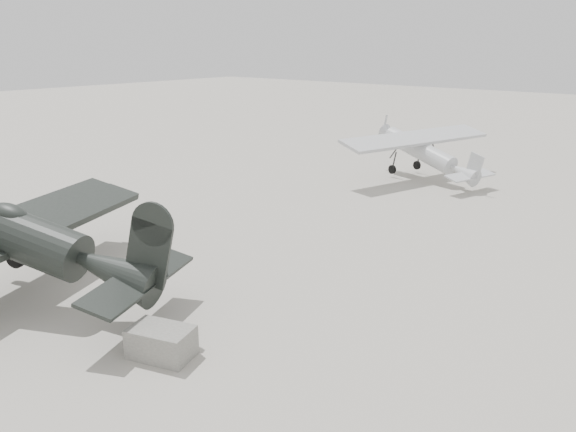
{
  "coord_description": "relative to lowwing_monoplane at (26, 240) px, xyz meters",
  "views": [
    {
      "loc": [
        11.69,
        -11.56,
        7.38
      ],
      "look_at": [
        -0.31,
        3.07,
        1.5
      ],
      "focal_mm": 35.0,
      "sensor_mm": 36.0,
      "label": 1
    }
  ],
  "objects": [
    {
      "name": "equipment_block",
      "position": [
        5.09,
        0.58,
        -1.67
      ],
      "size": [
        1.74,
        1.37,
        0.76
      ],
      "primitive_type": "cube",
      "rotation": [
        0.0,
        0.0,
        0.31
      ],
      "color": "slate",
      "rests_on": "ground"
    },
    {
      "name": "highwing_monoplane",
      "position": [
        1.5,
        21.66,
        -0.26
      ],
      "size": [
        7.25,
        10.09,
        2.87
      ],
      "rotation": [
        0.0,
        0.23,
        -0.29
      ],
      "color": "#AFB2B5",
      "rests_on": "ground"
    },
    {
      "name": "lowwing_monoplane",
      "position": [
        0.0,
        0.0,
        0.0
      ],
      "size": [
        8.84,
        11.83,
        3.87
      ],
      "rotation": [
        0.0,
        0.24,
        0.38
      ],
      "color": "black",
      "rests_on": "ground"
    },
    {
      "name": "ground",
      "position": [
        3.49,
        4.71,
        -2.05
      ],
      "size": [
        160.0,
        160.0,
        0.0
      ],
      "primitive_type": "plane",
      "color": "gray",
      "rests_on": "ground"
    }
  ]
}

